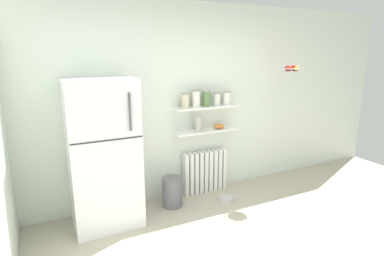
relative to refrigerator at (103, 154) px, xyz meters
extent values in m
plane|color=#B2A893|center=(1.26, -1.18, -0.85)|extent=(7.04, 7.04, 0.00)
cube|color=silver|center=(1.26, 0.37, 0.45)|extent=(7.04, 0.10, 2.60)
cube|color=silver|center=(0.00, 0.00, 0.00)|extent=(0.75, 0.64, 1.70)
cube|color=#262628|center=(0.00, -0.32, 0.24)|extent=(0.73, 0.01, 0.01)
cylinder|color=#4C4C51|center=(0.24, -0.34, 0.52)|extent=(0.02, 0.02, 0.40)
cube|color=white|center=(1.14, 0.24, -0.55)|extent=(0.05, 0.12, 0.60)
cube|color=white|center=(1.21, 0.24, -0.55)|extent=(0.05, 0.12, 0.60)
cube|color=white|center=(1.29, 0.24, -0.55)|extent=(0.05, 0.12, 0.60)
cube|color=white|center=(1.37, 0.24, -0.55)|extent=(0.05, 0.12, 0.60)
cube|color=white|center=(1.44, 0.24, -0.55)|extent=(0.05, 0.12, 0.60)
cube|color=white|center=(1.52, 0.24, -0.55)|extent=(0.05, 0.12, 0.60)
cube|color=white|center=(1.59, 0.24, -0.55)|extent=(0.05, 0.12, 0.60)
cube|color=white|center=(1.67, 0.24, -0.55)|extent=(0.05, 0.12, 0.60)
cube|color=white|center=(1.75, 0.24, -0.55)|extent=(0.05, 0.12, 0.60)
cube|color=white|center=(1.44, 0.21, 0.06)|extent=(0.94, 0.22, 0.02)
cube|color=white|center=(1.44, 0.21, 0.39)|extent=(0.94, 0.22, 0.02)
cylinder|color=beige|center=(1.12, 0.21, 0.49)|extent=(0.10, 0.10, 0.18)
cylinder|color=gray|center=(1.12, 0.21, 0.59)|extent=(0.10, 0.10, 0.02)
cylinder|color=silver|center=(1.28, 0.21, 0.51)|extent=(0.11, 0.11, 0.21)
cylinder|color=gray|center=(1.28, 0.21, 0.62)|extent=(0.10, 0.10, 0.02)
cylinder|color=#5B7F4C|center=(1.44, 0.21, 0.50)|extent=(0.11, 0.11, 0.20)
cylinder|color=gray|center=(1.44, 0.21, 0.61)|extent=(0.10, 0.10, 0.02)
cylinder|color=silver|center=(1.60, 0.21, 0.48)|extent=(0.09, 0.09, 0.16)
cylinder|color=gray|center=(1.60, 0.21, 0.57)|extent=(0.09, 0.09, 0.02)
cylinder|color=silver|center=(1.76, 0.21, 0.49)|extent=(0.11, 0.11, 0.17)
cylinder|color=gray|center=(1.76, 0.21, 0.58)|extent=(0.10, 0.10, 0.02)
cylinder|color=#B2ADA8|center=(1.32, 0.21, 0.17)|extent=(0.09, 0.09, 0.20)
ellipsoid|color=orange|center=(1.65, 0.21, 0.10)|extent=(0.14, 0.14, 0.06)
cylinder|color=slate|center=(0.85, 0.03, -0.65)|extent=(0.26, 0.26, 0.39)
cylinder|color=#B7B7BC|center=(1.56, -0.16, -0.82)|extent=(0.19, 0.19, 0.05)
torus|color=#B2B2B7|center=(2.64, -0.07, 0.89)|extent=(0.29, 0.29, 0.01)
cylinder|color=#A8A8AD|center=(2.64, -0.07, 0.85)|extent=(0.24, 0.24, 0.01)
sphere|color=red|center=(2.70, -0.06, 0.90)|extent=(0.08, 0.08, 0.08)
sphere|color=red|center=(2.63, 0.00, 0.89)|extent=(0.08, 0.08, 0.08)
sphere|color=red|center=(2.61, -0.07, 0.90)|extent=(0.08, 0.08, 0.08)
sphere|color=gold|center=(2.66, -0.14, 0.89)|extent=(0.07, 0.07, 0.07)
ellipsoid|color=yellow|center=(2.68, -0.10, 0.89)|extent=(0.13, 0.17, 0.06)
camera|label=1|loc=(-0.61, -3.50, 1.13)|focal=29.70mm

